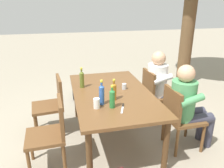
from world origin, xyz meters
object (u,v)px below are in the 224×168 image
(chair_far_right, at_px, (179,115))
(bottle_amber, at_px, (114,91))
(cup_white, at_px, (97,103))
(person_in_plaid_shirt, at_px, (161,83))
(chair_near_left, at_px, (53,102))
(cup_steel, at_px, (124,86))
(bottle_olive, at_px, (82,79))
(person_in_white_shirt, at_px, (188,103))
(table_knife, at_px, (123,108))
(bottle_green, at_px, (112,98))
(backpack_by_far_side, at_px, (79,90))
(dining_table, at_px, (112,97))
(chair_far_left, at_px, (155,93))
(chair_near_right, at_px, (52,131))
(bottle_blue, at_px, (102,94))

(chair_far_right, xyz_separation_m, bottle_amber, (-0.16, -0.85, 0.37))
(cup_white, bearing_deg, person_in_plaid_shirt, 124.11)
(chair_near_left, xyz_separation_m, cup_steel, (0.33, 1.01, 0.29))
(bottle_olive, height_order, cup_white, bottle_olive)
(chair_near_left, height_order, person_in_white_shirt, person_in_white_shirt)
(bottle_amber, height_order, table_knife, bottle_amber)
(chair_near_left, relative_size, cup_steel, 10.85)
(cup_steel, bearing_deg, table_knife, -18.07)
(bottle_green, xyz_separation_m, backpack_by_far_side, (-1.94, -0.22, -0.64))
(chair_near_left, relative_size, bottle_green, 3.13)
(bottle_amber, relative_size, cup_white, 2.27)
(chair_far_right, bearing_deg, person_in_plaid_shirt, 172.20)
(person_in_plaid_shirt, bearing_deg, table_knife, -45.86)
(bottle_amber, xyz_separation_m, table_knife, (0.25, 0.04, -0.11))
(dining_table, xyz_separation_m, bottle_amber, (0.24, -0.03, 0.20))
(cup_white, bearing_deg, person_in_white_shirt, 91.10)
(chair_far_right, xyz_separation_m, bottle_green, (0.05, -0.92, 0.37))
(backpack_by_far_side, bearing_deg, bottle_olive, -2.36)
(bottle_olive, relative_size, cup_steel, 3.70)
(chair_far_right, distance_m, chair_far_left, 0.80)
(person_in_white_shirt, bearing_deg, bottle_amber, -99.38)
(chair_near_right, bearing_deg, bottle_blue, 95.43)
(dining_table, bearing_deg, backpack_by_far_side, -167.71)
(bottle_green, height_order, backpack_by_far_side, bottle_green)
(chair_near_right, distance_m, cup_white, 0.62)
(chair_near_left, xyz_separation_m, bottle_green, (0.86, 0.71, 0.37))
(person_in_plaid_shirt, xyz_separation_m, cup_steel, (0.32, -0.73, 0.12))
(person_in_plaid_shirt, relative_size, backpack_by_far_side, 2.63)
(dining_table, distance_m, person_in_white_shirt, 1.01)
(person_in_white_shirt, relative_size, cup_white, 9.83)
(dining_table, xyz_separation_m, chair_near_left, (-0.41, -0.82, -0.17))
(dining_table, height_order, chair_near_right, chair_near_right)
(cup_white, relative_size, cup_steel, 1.50)
(chair_far_right, height_order, person_in_white_shirt, person_in_white_shirt)
(chair_near_left, height_order, backpack_by_far_side, chair_near_left)
(backpack_by_far_side, bearing_deg, bottle_blue, 3.71)
(chair_near_left, relative_size, bottle_amber, 3.19)
(bottle_green, distance_m, backpack_by_far_side, 2.06)
(chair_far_right, height_order, chair_far_left, same)
(bottle_green, height_order, cup_white, bottle_green)
(chair_near_right, height_order, cup_steel, chair_near_right)
(chair_near_right, bearing_deg, chair_near_left, -179.98)
(cup_steel, bearing_deg, backpack_by_far_side, -159.88)
(person_in_plaid_shirt, height_order, bottle_blue, person_in_plaid_shirt)
(person_in_white_shirt, bearing_deg, table_knife, -84.25)
(chair_near_left, distance_m, person_in_plaid_shirt, 1.75)
(bottle_amber, height_order, backpack_by_far_side, bottle_amber)
(chair_near_right, distance_m, backpack_by_far_side, 1.97)
(bottle_amber, relative_size, backpack_by_far_side, 0.61)
(bottle_amber, bearing_deg, person_in_plaid_shirt, 123.63)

